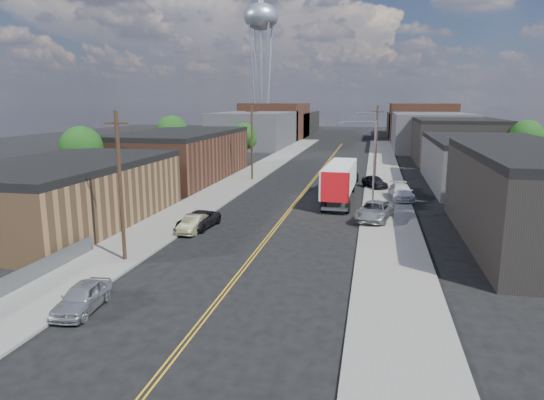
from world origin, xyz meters
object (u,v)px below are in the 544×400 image
at_px(car_right_lot_b, 401,192).
at_px(car_ahead_truck, 346,178).
at_px(car_right_lot_c, 375,181).
at_px(car_left_a, 82,297).
at_px(car_left_b, 193,224).
at_px(water_tower, 261,22).
at_px(car_right_lot_a, 374,211).
at_px(semi_truck, 341,178).
at_px(car_left_c, 198,220).

height_order(car_right_lot_b, car_ahead_truck, car_right_lot_b).
bearing_deg(car_right_lot_c, car_right_lot_b, -96.33).
xyz_separation_m(car_left_a, car_left_b, (0.00, 15.64, -0.04)).
bearing_deg(car_ahead_truck, water_tower, 117.87).
relative_size(water_tower, car_right_lot_c, 8.56).
xyz_separation_m(water_tower, car_right_lot_a, (30.20, -85.27, -29.69)).
distance_m(car_left_a, car_ahead_truck, 43.36).
bearing_deg(semi_truck, car_left_a, -106.98).
relative_size(car_right_lot_c, car_ahead_truck, 0.74).
bearing_deg(semi_truck, car_right_lot_c, 65.78).
bearing_deg(water_tower, car_left_a, -81.75).
bearing_deg(water_tower, semi_truck, -70.73).
bearing_deg(water_tower, car_right_lot_a, -70.50).
distance_m(car_left_a, car_right_lot_c, 42.00).
height_order(car_left_a, car_right_lot_c, car_right_lot_c).
xyz_separation_m(semi_truck, car_left_a, (-10.90, -31.84, -1.59)).
bearing_deg(water_tower, car_left_b, -80.38).
relative_size(car_left_b, car_right_lot_a, 0.72).
height_order(semi_truck, car_left_c, semi_truck).
height_order(semi_truck, car_right_lot_c, semi_truck).
xyz_separation_m(car_left_a, car_right_lot_c, (14.60, 39.39, 0.16)).
bearing_deg(car_right_lot_c, car_left_b, -149.96).
relative_size(semi_truck, car_right_lot_c, 3.62).
xyz_separation_m(semi_truck, car_left_b, (-10.90, -16.20, -1.63)).
distance_m(water_tower, semi_truck, 85.15).
distance_m(car_left_c, car_right_lot_b, 23.36).
relative_size(car_left_a, car_left_b, 1.02).
relative_size(water_tower, car_left_c, 7.34).
bearing_deg(car_left_b, car_ahead_truck, 67.59).
height_order(car_left_c, car_right_lot_c, car_right_lot_c).
bearing_deg(car_right_lot_a, car_left_c, -147.73).
height_order(car_left_b, car_right_lot_c, car_right_lot_c).
xyz_separation_m(car_right_lot_c, car_ahead_truck, (-3.70, 2.59, -0.07)).
height_order(semi_truck, car_right_lot_b, semi_truck).
distance_m(car_right_lot_a, car_ahead_truck, 19.94).
distance_m(car_left_c, car_ahead_truck, 27.35).
xyz_separation_m(car_right_lot_b, car_ahead_truck, (-6.50, 9.50, -0.14)).
distance_m(car_right_lot_c, car_ahead_truck, 4.51).
relative_size(semi_truck, car_left_c, 3.11).
height_order(semi_truck, car_right_lot_a, semi_truck).
height_order(semi_truck, car_ahead_truck, semi_truck).
xyz_separation_m(car_right_lot_b, car_right_lot_c, (-2.80, 6.92, -0.07)).
bearing_deg(car_right_lot_c, water_tower, 85.50).
xyz_separation_m(car_left_c, car_right_lot_b, (17.40, 15.59, 0.25)).
bearing_deg(car_right_lot_c, car_right_lot_a, -118.37).
relative_size(water_tower, car_left_b, 8.83).
bearing_deg(car_left_a, car_right_lot_c, 64.16).
xyz_separation_m(water_tower, car_left_c, (15.60, -90.76, -29.95)).
bearing_deg(car_left_b, car_right_lot_a, 24.84).
bearing_deg(car_right_lot_a, car_ahead_truck, 112.34).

